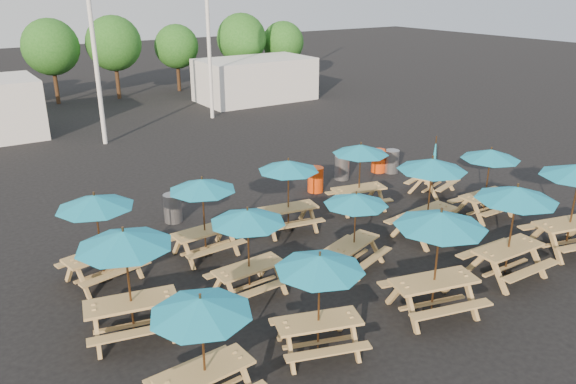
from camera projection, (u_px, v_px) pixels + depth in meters
ground at (316, 243)px, 16.25m from camera, size 120.00×120.00×0.00m
picnic_unit_0 at (201, 314)px, 9.39m from camera, size 1.91×1.91×2.21m
picnic_unit_1 at (125, 246)px, 11.32m from camera, size 2.36×2.36×2.45m
picnic_unit_2 at (95, 208)px, 13.54m from camera, size 2.21×2.21×2.32m
picnic_unit_3 at (320, 269)px, 10.83m from camera, size 2.26×2.26×2.21m
picnic_unit_4 at (248, 222)px, 12.96m from camera, size 1.88×1.88×2.21m
picnic_unit_5 at (202, 190)px, 14.87m from camera, size 1.92×1.92×2.24m
picnic_unit_6 at (440, 227)px, 12.11m from camera, size 2.46×2.46×2.50m
picnic_unit_7 at (356, 204)px, 14.32m from camera, size 2.12×2.12×2.06m
picnic_unit_8 at (288, 170)px, 16.43m from camera, size 2.07×2.07×2.23m
picnic_unit_9 at (516, 200)px, 13.69m from camera, size 2.03×2.03×2.46m
picnic_unit_10 at (432, 170)px, 15.88m from camera, size 2.18×2.18×2.45m
picnic_unit_11 at (361, 154)px, 17.99m from camera, size 2.14×2.14×2.24m
picnic_unit_13 at (490, 159)px, 17.44m from camera, size 1.85×1.85×2.25m
picnic_unit_14 at (433, 169)px, 19.86m from camera, size 1.97×1.83×2.07m
waste_bin_0 at (173, 208)px, 17.54m from camera, size 0.56×0.56×0.90m
waste_bin_1 at (316, 179)px, 20.06m from camera, size 0.56×0.56×0.90m
waste_bin_2 at (342, 168)px, 21.33m from camera, size 0.56×0.56×0.90m
waste_bin_3 at (379, 161)px, 22.15m from camera, size 0.56×0.56×0.90m
waste_bin_4 at (392, 161)px, 22.07m from camera, size 0.56×0.56×0.90m
mast_0 at (89, 8)px, 24.06m from camera, size 0.20×0.20×12.00m
mast_1 at (207, 4)px, 28.96m from camera, size 0.20×0.20×12.00m
event_tent_1 at (255, 79)px, 35.27m from camera, size 7.00×4.00×2.60m
tree_3 at (51, 47)px, 33.48m from camera, size 3.36×3.36×5.09m
tree_4 at (114, 43)px, 34.98m from camera, size 3.41×3.41×5.17m
tree_5 at (177, 47)px, 37.70m from camera, size 2.94×2.94×4.45m
tree_6 at (241, 39)px, 38.20m from camera, size 3.38×3.38×5.13m
tree_7 at (283, 42)px, 40.12m from camera, size 2.95×2.95×4.48m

